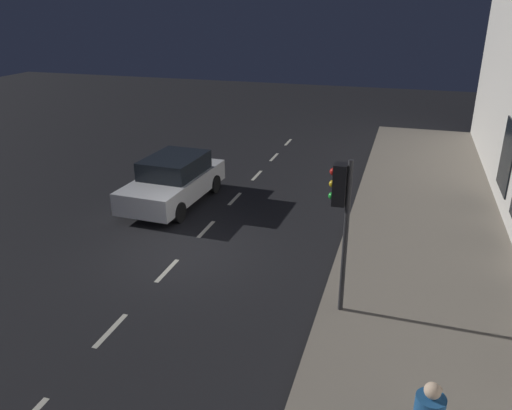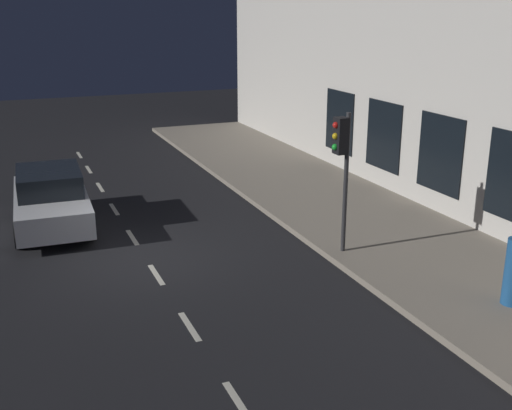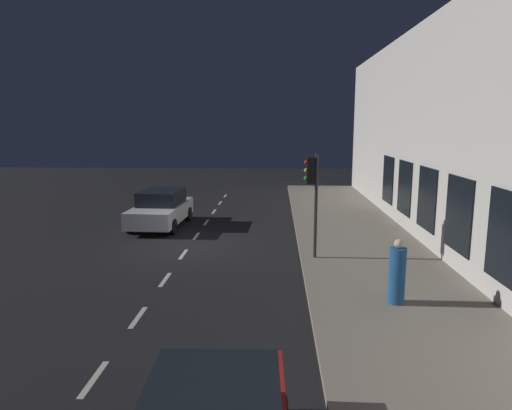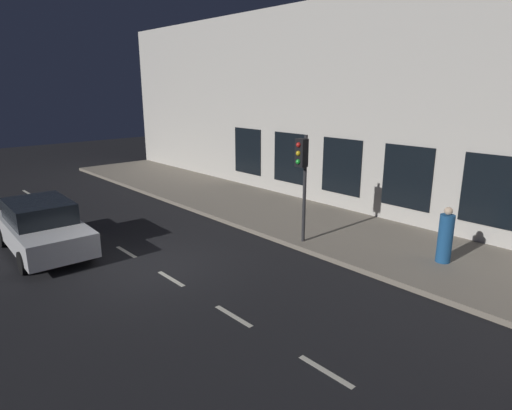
% 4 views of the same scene
% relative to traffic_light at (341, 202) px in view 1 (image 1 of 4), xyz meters
% --- Properties ---
extents(ground_plane, '(60.00, 60.00, 0.00)m').
position_rel_traffic_light_xyz_m(ground_plane, '(-4.32, 1.65, -2.61)').
color(ground_plane, black).
extents(sidewalk, '(4.50, 32.00, 0.15)m').
position_rel_traffic_light_xyz_m(sidewalk, '(1.93, 1.65, -2.54)').
color(sidewalk, gray).
rests_on(sidewalk, ground).
extents(lane_centre_line, '(0.12, 27.20, 0.01)m').
position_rel_traffic_light_xyz_m(lane_centre_line, '(-4.32, 0.65, -2.61)').
color(lane_centre_line, beige).
rests_on(lane_centre_line, ground).
extents(traffic_light, '(0.45, 0.32, 3.36)m').
position_rel_traffic_light_xyz_m(traffic_light, '(0.00, 0.00, 0.00)').
color(traffic_light, '#2D2D30').
rests_on(traffic_light, sidewalk).
extents(parked_car_1, '(2.12, 4.45, 1.58)m').
position_rel_traffic_light_xyz_m(parked_car_1, '(-6.14, 4.95, -1.82)').
color(parked_car_1, silver).
rests_on(parked_car_1, ground).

